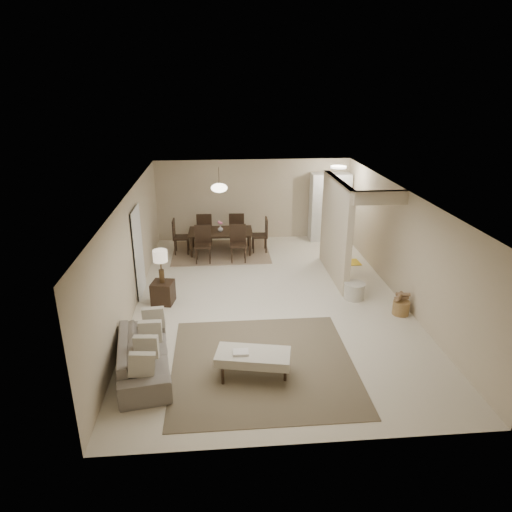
{
  "coord_description": "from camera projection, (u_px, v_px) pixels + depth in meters",
  "views": [
    {
      "loc": [
        -1.1,
        -9.39,
        4.69
      ],
      "look_at": [
        -0.29,
        0.09,
        1.05
      ],
      "focal_mm": 32.0,
      "sensor_mm": 36.0,
      "label": 1
    }
  ],
  "objects": [
    {
      "name": "side_table",
      "position": [
        163.0,
        292.0,
        10.27
      ],
      "size": [
        0.54,
        0.54,
        0.51
      ],
      "primitive_type": "cube",
      "rotation": [
        0.0,
        0.0,
        -0.18
      ],
      "color": "black",
      "rests_on": "floor"
    },
    {
      "name": "living_rug",
      "position": [
        263.0,
        364.0,
        8.09
      ],
      "size": [
        3.2,
        3.2,
        0.01
      ],
      "primitive_type": "cube",
      "color": "brown",
      "rests_on": "floor"
    },
    {
      "name": "yellow_mat",
      "position": [
        345.0,
        263.0,
        12.64
      ],
      "size": [
        0.84,
        0.54,
        0.01
      ],
      "primitive_type": "cube",
      "rotation": [
        0.0,
        0.0,
        0.05
      ],
      "color": "gold",
      "rests_on": "floor"
    },
    {
      "name": "right_wall",
      "position": [
        401.0,
        245.0,
        10.3
      ],
      "size": [
        0.0,
        9.0,
        9.0
      ],
      "primitive_type": "plane",
      "rotation": [
        1.57,
        0.0,
        -1.57
      ],
      "color": "#C4B494",
      "rests_on": "floor"
    },
    {
      "name": "floor",
      "position": [
        269.0,
        300.0,
        10.5
      ],
      "size": [
        9.0,
        9.0,
        0.0
      ],
      "primitive_type": "plane",
      "color": "beige",
      "rests_on": "ground"
    },
    {
      "name": "table_lamp",
      "position": [
        160.0,
        259.0,
        9.98
      ],
      "size": [
        0.32,
        0.32,
        0.76
      ],
      "color": "#43311C",
      "rests_on": "side_table"
    },
    {
      "name": "dining_table",
      "position": [
        221.0,
        242.0,
        13.32
      ],
      "size": [
        1.86,
        1.05,
        0.65
      ],
      "primitive_type": "imported",
      "rotation": [
        0.0,
        0.0,
        -0.02
      ],
      "color": "black",
      "rests_on": "dining_rug"
    },
    {
      "name": "sofa",
      "position": [
        144.0,
        355.0,
        7.82
      ],
      "size": [
        2.19,
        1.13,
        0.61
      ],
      "primitive_type": "imported",
      "rotation": [
        0.0,
        0.0,
        1.72
      ],
      "color": "slate",
      "rests_on": "floor"
    },
    {
      "name": "back_wall",
      "position": [
        253.0,
        200.0,
        14.25
      ],
      "size": [
        6.0,
        0.0,
        6.0
      ],
      "primitive_type": "plane",
      "rotation": [
        1.57,
        0.0,
        0.0
      ],
      "color": "#C4B494",
      "rests_on": "floor"
    },
    {
      "name": "dining_rug",
      "position": [
        221.0,
        252.0,
        13.43
      ],
      "size": [
        2.8,
        2.1,
        0.01
      ],
      "primitive_type": "cube",
      "color": "#78614A",
      "rests_on": "floor"
    },
    {
      "name": "ottoman_bench",
      "position": [
        253.0,
        357.0,
        7.67
      ],
      "size": [
        1.33,
        0.81,
        0.45
      ],
      "rotation": [
        0.0,
        0.0,
        -0.2
      ],
      "color": "beige",
      "rests_on": "living_rug"
    },
    {
      "name": "flush_light",
      "position": [
        338.0,
        167.0,
        12.79
      ],
      "size": [
        0.44,
        0.44,
        0.05
      ],
      "primitive_type": "cylinder",
      "color": "white",
      "rests_on": "ceiling"
    },
    {
      "name": "left_wall",
      "position": [
        131.0,
        253.0,
        9.82
      ],
      "size": [
        0.0,
        9.0,
        9.0
      ],
      "primitive_type": "plane",
      "rotation": [
        1.57,
        0.0,
        1.57
      ],
      "color": "#C4B494",
      "rests_on": "floor"
    },
    {
      "name": "ceiling",
      "position": [
        270.0,
        193.0,
        9.61
      ],
      "size": [
        9.0,
        9.0,
        0.0
      ],
      "primitive_type": "plane",
      "rotation": [
        3.14,
        0.0,
        0.0
      ],
      "color": "white",
      "rests_on": "back_wall"
    },
    {
      "name": "partition",
      "position": [
        336.0,
        229.0,
        11.36
      ],
      "size": [
        0.15,
        2.5,
        2.5
      ],
      "primitive_type": "cube",
      "color": "#C4B494",
      "rests_on": "floor"
    },
    {
      "name": "round_pouf",
      "position": [
        354.0,
        291.0,
        10.5
      ],
      "size": [
        0.48,
        0.48,
        0.38
      ],
      "primitive_type": "cylinder",
      "color": "beige",
      "rests_on": "floor"
    },
    {
      "name": "doorway",
      "position": [
        138.0,
        253.0,
        10.46
      ],
      "size": [
        0.04,
        0.9,
        2.04
      ],
      "primitive_type": "cube",
      "color": "black",
      "rests_on": "floor"
    },
    {
      "name": "pendant_light",
      "position": [
        219.0,
        188.0,
        12.75
      ],
      "size": [
        0.46,
        0.46,
        0.71
      ],
      "color": "#43311C",
      "rests_on": "ceiling"
    },
    {
      "name": "dining_chairs",
      "position": [
        221.0,
        236.0,
        13.25
      ],
      "size": [
        2.73,
        1.99,
        1.01
      ],
      "color": "black",
      "rests_on": "dining_rug"
    },
    {
      "name": "pantry_cabinet",
      "position": [
        329.0,
        207.0,
        14.18
      ],
      "size": [
        1.2,
        0.55,
        2.1
      ],
      "primitive_type": "cube",
      "color": "silver",
      "rests_on": "floor"
    },
    {
      "name": "wicker_basket",
      "position": [
        401.0,
        308.0,
        9.79
      ],
      "size": [
        0.42,
        0.42,
        0.3
      ],
      "primitive_type": "cylinder",
      "rotation": [
        0.0,
        0.0,
        -0.19
      ],
      "color": "olive",
      "rests_on": "floor"
    },
    {
      "name": "vase",
      "position": [
        220.0,
        229.0,
        13.17
      ],
      "size": [
        0.17,
        0.17,
        0.17
      ],
      "primitive_type": "imported",
      "rotation": [
        0.0,
        0.0,
        0.09
      ],
      "color": "silver",
      "rests_on": "dining_table"
    }
  ]
}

